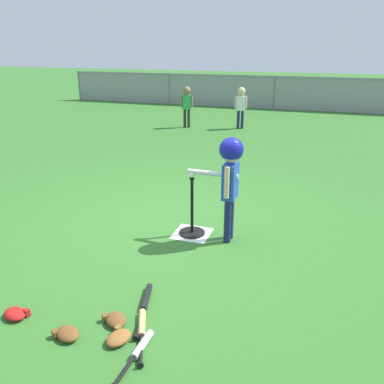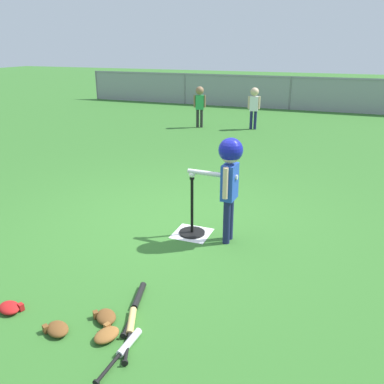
{
  "view_description": "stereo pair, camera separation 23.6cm",
  "coord_description": "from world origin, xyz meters",
  "px_view_note": "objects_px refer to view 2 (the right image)",
  "views": [
    {
      "loc": [
        1.74,
        -4.42,
        2.21
      ],
      "look_at": [
        0.36,
        -0.22,
        0.55
      ],
      "focal_mm": 37.2,
      "sensor_mm": 36.0,
      "label": 1
    },
    {
      "loc": [
        1.96,
        -4.34,
        2.21
      ],
      "look_at": [
        0.36,
        -0.22,
        0.55
      ],
      "focal_mm": 37.2,
      "sensor_mm": 36.0,
      "label": 2
    }
  ],
  "objects_px": {
    "spare_bat_silver": "(125,348)",
    "glove_tossed_aside": "(107,335)",
    "fielder_near_right": "(200,101)",
    "glove_outfield_drop": "(10,308)",
    "batter_child": "(229,169)",
    "spare_bat_black": "(137,301)",
    "spare_bat_wood": "(131,326)",
    "glove_near_bats": "(106,317)",
    "fielder_deep_right": "(254,103)",
    "glove_by_plate": "(57,329)",
    "baseball_on_tee": "(192,175)",
    "batting_tee": "(192,225)"
  },
  "relations": [
    {
      "from": "batting_tee",
      "to": "baseball_on_tee",
      "type": "distance_m",
      "value": 0.65
    },
    {
      "from": "baseball_on_tee",
      "to": "glove_outfield_drop",
      "type": "height_order",
      "value": "baseball_on_tee"
    },
    {
      "from": "baseball_on_tee",
      "to": "glove_near_bats",
      "type": "xyz_separation_m",
      "value": [
        -0.09,
        -1.8,
        -0.73
      ]
    },
    {
      "from": "spare_bat_silver",
      "to": "glove_outfield_drop",
      "type": "height_order",
      "value": "glove_outfield_drop"
    },
    {
      "from": "batting_tee",
      "to": "glove_tossed_aside",
      "type": "height_order",
      "value": "batting_tee"
    },
    {
      "from": "spare_bat_black",
      "to": "spare_bat_wood",
      "type": "bearing_deg",
      "value": -70.0
    },
    {
      "from": "batter_child",
      "to": "glove_tossed_aside",
      "type": "relative_size",
      "value": 4.83
    },
    {
      "from": "spare_bat_black",
      "to": "glove_outfield_drop",
      "type": "height_order",
      "value": "glove_outfield_drop"
    },
    {
      "from": "fielder_near_right",
      "to": "glove_by_plate",
      "type": "relative_size",
      "value": 4.15
    },
    {
      "from": "spare_bat_silver",
      "to": "glove_by_plate",
      "type": "relative_size",
      "value": 2.16
    },
    {
      "from": "batter_child",
      "to": "glove_outfield_drop",
      "type": "distance_m",
      "value": 2.57
    },
    {
      "from": "batting_tee",
      "to": "baseball_on_tee",
      "type": "xyz_separation_m",
      "value": [
        0.0,
        0.0,
        0.65
      ]
    },
    {
      "from": "fielder_deep_right",
      "to": "glove_near_bats",
      "type": "relative_size",
      "value": 4.13
    },
    {
      "from": "fielder_near_right",
      "to": "spare_bat_black",
      "type": "relative_size",
      "value": 1.56
    },
    {
      "from": "spare_bat_wood",
      "to": "glove_near_bats",
      "type": "height_order",
      "value": "glove_near_bats"
    },
    {
      "from": "glove_outfield_drop",
      "to": "baseball_on_tee",
      "type": "bearing_deg",
      "value": 64.83
    },
    {
      "from": "spare_bat_silver",
      "to": "baseball_on_tee",
      "type": "bearing_deg",
      "value": 96.94
    },
    {
      "from": "baseball_on_tee",
      "to": "glove_by_plate",
      "type": "height_order",
      "value": "baseball_on_tee"
    },
    {
      "from": "glove_tossed_aside",
      "to": "fielder_near_right",
      "type": "bearing_deg",
      "value": 105.3
    },
    {
      "from": "batter_child",
      "to": "fielder_deep_right",
      "type": "bearing_deg",
      "value": 100.52
    },
    {
      "from": "glove_near_bats",
      "to": "glove_by_plate",
      "type": "bearing_deg",
      "value": -135.67
    },
    {
      "from": "fielder_deep_right",
      "to": "spare_bat_wood",
      "type": "height_order",
      "value": "fielder_deep_right"
    },
    {
      "from": "spare_bat_silver",
      "to": "glove_tossed_aside",
      "type": "xyz_separation_m",
      "value": [
        -0.21,
        0.07,
        0.01
      ]
    },
    {
      "from": "glove_tossed_aside",
      "to": "glove_outfield_drop",
      "type": "xyz_separation_m",
      "value": [
        -0.98,
        -0.01,
        0.0
      ]
    },
    {
      "from": "baseball_on_tee",
      "to": "glove_outfield_drop",
      "type": "relative_size",
      "value": 0.28
    },
    {
      "from": "spare_bat_silver",
      "to": "spare_bat_wood",
      "type": "relative_size",
      "value": 0.97
    },
    {
      "from": "batter_child",
      "to": "fielder_deep_right",
      "type": "relative_size",
      "value": 1.12
    },
    {
      "from": "batting_tee",
      "to": "spare_bat_wood",
      "type": "bearing_deg",
      "value": -84.73
    },
    {
      "from": "glove_near_bats",
      "to": "glove_outfield_drop",
      "type": "bearing_deg",
      "value": -166.87
    },
    {
      "from": "batter_child",
      "to": "spare_bat_black",
      "type": "distance_m",
      "value": 1.76
    },
    {
      "from": "baseball_on_tee",
      "to": "batter_child",
      "type": "distance_m",
      "value": 0.47
    },
    {
      "from": "spare_bat_wood",
      "to": "glove_outfield_drop",
      "type": "distance_m",
      "value": 1.12
    },
    {
      "from": "batting_tee",
      "to": "glove_outfield_drop",
      "type": "height_order",
      "value": "batting_tee"
    },
    {
      "from": "glove_by_plate",
      "to": "glove_outfield_drop",
      "type": "height_order",
      "value": "same"
    },
    {
      "from": "glove_by_plate",
      "to": "glove_outfield_drop",
      "type": "relative_size",
      "value": 1.03
    },
    {
      "from": "fielder_deep_right",
      "to": "glove_outfield_drop",
      "type": "height_order",
      "value": "fielder_deep_right"
    },
    {
      "from": "spare_bat_black",
      "to": "glove_near_bats",
      "type": "xyz_separation_m",
      "value": [
        -0.14,
        -0.3,
        0.01
      ]
    },
    {
      "from": "fielder_near_right",
      "to": "glove_outfield_drop",
      "type": "distance_m",
      "value": 8.41
    },
    {
      "from": "baseball_on_tee",
      "to": "glove_near_bats",
      "type": "height_order",
      "value": "baseball_on_tee"
    },
    {
      "from": "baseball_on_tee",
      "to": "spare_bat_silver",
      "type": "xyz_separation_m",
      "value": [
        0.25,
        -2.05,
        -0.74
      ]
    },
    {
      "from": "spare_bat_wood",
      "to": "baseball_on_tee",
      "type": "bearing_deg",
      "value": 95.27
    },
    {
      "from": "baseball_on_tee",
      "to": "spare_bat_silver",
      "type": "height_order",
      "value": "baseball_on_tee"
    },
    {
      "from": "fielder_deep_right",
      "to": "glove_tossed_aside",
      "type": "bearing_deg",
      "value": -84.59
    },
    {
      "from": "batting_tee",
      "to": "baseball_on_tee",
      "type": "bearing_deg",
      "value": 90.0
    },
    {
      "from": "fielder_deep_right",
      "to": "glove_tossed_aside",
      "type": "xyz_separation_m",
      "value": [
        0.81,
        -8.56,
        -0.68
      ]
    },
    {
      "from": "glove_tossed_aside",
      "to": "baseball_on_tee",
      "type": "bearing_deg",
      "value": 91.23
    },
    {
      "from": "fielder_near_right",
      "to": "spare_bat_wood",
      "type": "xyz_separation_m",
      "value": [
        2.39,
        -8.11,
        -0.69
      ]
    },
    {
      "from": "spare_bat_black",
      "to": "glove_by_plate",
      "type": "relative_size",
      "value": 2.66
    },
    {
      "from": "fielder_deep_right",
      "to": "glove_outfield_drop",
      "type": "distance_m",
      "value": 8.6
    },
    {
      "from": "glove_outfield_drop",
      "to": "spare_bat_wood",
      "type": "bearing_deg",
      "value": 8.85
    }
  ]
}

